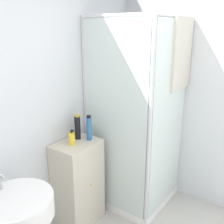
% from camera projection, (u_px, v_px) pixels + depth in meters
% --- Properties ---
extents(wall_back, '(6.40, 0.06, 2.50)m').
position_uv_depth(wall_back, '(10.00, 121.00, 2.14)').
color(wall_back, silver).
rests_on(wall_back, ground_plane).
extents(shower_enclosure, '(0.82, 0.85, 2.10)m').
position_uv_depth(shower_enclosure, '(139.00, 151.00, 2.97)').
color(shower_enclosure, white).
rests_on(shower_enclosure, ground_plane).
extents(vanity_cabinet, '(0.46, 0.36, 0.91)m').
position_uv_depth(vanity_cabinet, '(78.00, 183.00, 2.69)').
color(vanity_cabinet, beige).
rests_on(vanity_cabinet, ground_plane).
extents(sink, '(0.53, 0.53, 0.96)m').
position_uv_depth(sink, '(18.00, 218.00, 1.90)').
color(sink, white).
rests_on(sink, ground_plane).
extents(soap_dispenser, '(0.06, 0.06, 0.15)m').
position_uv_depth(soap_dispenser, '(72.00, 138.00, 2.50)').
color(soap_dispenser, yellow).
rests_on(soap_dispenser, vanity_cabinet).
extents(shampoo_bottle_tall_black, '(0.06, 0.06, 0.26)m').
position_uv_depth(shampoo_bottle_tall_black, '(78.00, 127.00, 2.61)').
color(shampoo_bottle_tall_black, black).
rests_on(shampoo_bottle_tall_black, vanity_cabinet).
extents(shampoo_bottle_blue, '(0.05, 0.05, 0.26)m').
position_uv_depth(shampoo_bottle_blue, '(89.00, 128.00, 2.58)').
color(shampoo_bottle_blue, '#2D66A3').
rests_on(shampoo_bottle_blue, vanity_cabinet).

